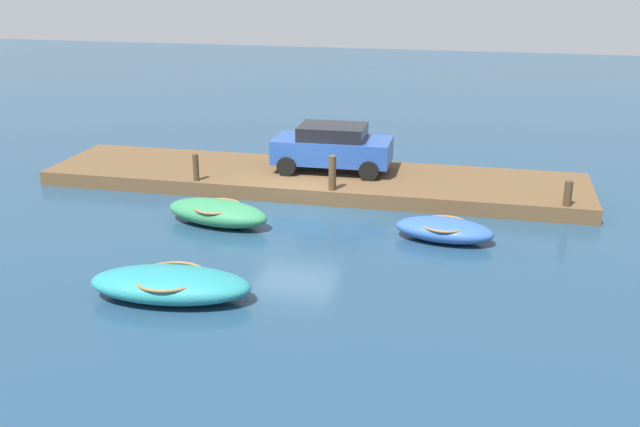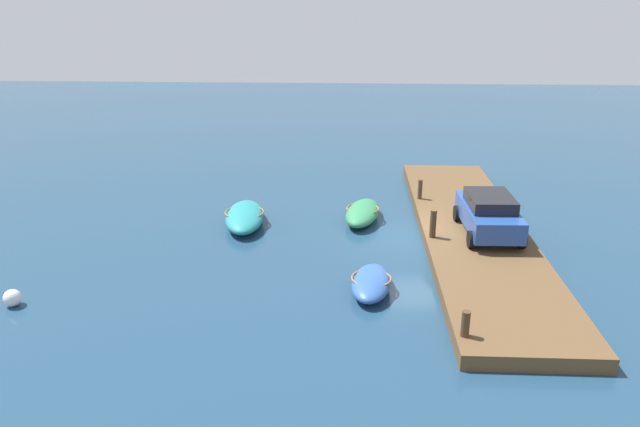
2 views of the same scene
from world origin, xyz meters
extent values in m
plane|color=navy|center=(0.00, 0.00, 0.00)|extent=(84.00, 84.00, 0.00)
cube|color=brown|center=(0.00, -2.38, 0.24)|extent=(18.00, 4.00, 0.47)
ellipsoid|color=#2D569E|center=(-4.67, 1.78, 0.31)|extent=(2.82, 1.59, 0.63)
torus|color=olive|center=(-4.67, 1.78, 0.48)|extent=(1.49, 1.49, 0.07)
ellipsoid|color=#2D7A4C|center=(1.79, 1.94, 0.36)|extent=(3.39, 1.94, 0.72)
torus|color=olive|center=(1.79, 1.94, 0.56)|extent=(1.65, 1.65, 0.07)
ellipsoid|color=teal|center=(1.07, 6.88, 0.37)|extent=(3.84, 1.93, 0.73)
torus|color=olive|center=(1.07, 6.88, 0.57)|extent=(1.80, 1.80, 0.07)
cylinder|color=#47331E|center=(-8.03, -0.63, 0.85)|extent=(0.23, 0.23, 0.75)
cylinder|color=#47331E|center=(-1.04, -0.63, 1.02)|extent=(0.24, 0.24, 1.09)
cylinder|color=#47331E|center=(3.46, -0.63, 0.91)|extent=(0.19, 0.19, 0.88)
cube|color=#234793|center=(-0.58, -2.78, 1.19)|extent=(3.95, 1.91, 0.79)
cube|color=black|center=(-0.58, -2.78, 1.81)|extent=(2.23, 1.65, 0.45)
cylinder|color=black|center=(0.76, -1.84, 0.79)|extent=(0.65, 0.24, 0.64)
cylinder|color=black|center=(0.80, -3.66, 0.79)|extent=(0.65, 0.24, 0.64)
cylinder|color=black|center=(-1.97, -1.91, 0.79)|extent=(0.65, 0.24, 0.64)
cylinder|color=black|center=(-1.93, -3.72, 0.79)|extent=(0.65, 0.24, 0.64)
camera|label=1|loc=(-5.63, 21.00, 7.35)|focal=41.79mm
camera|label=2|loc=(-22.50, 2.60, 9.32)|focal=34.14mm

